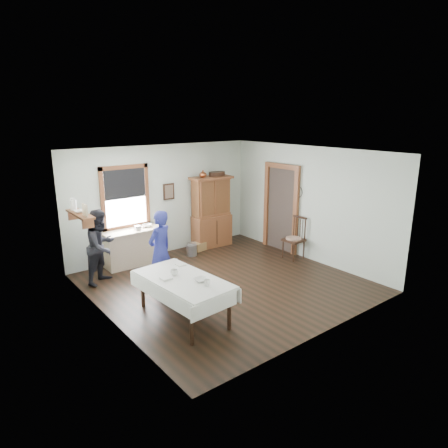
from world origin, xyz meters
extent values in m
cube|color=black|center=(0.00, 0.00, 0.01)|extent=(5.00, 5.00, 0.01)
cube|color=silver|center=(0.00, 0.00, 2.70)|extent=(5.00, 5.00, 0.01)
cube|color=silver|center=(0.00, 2.50, 1.35)|extent=(5.00, 0.01, 2.70)
cube|color=silver|center=(0.00, -2.50, 1.35)|extent=(5.00, 0.01, 2.70)
cube|color=silver|center=(-2.50, 0.00, 1.35)|extent=(0.01, 5.00, 2.70)
cube|color=silver|center=(2.50, 0.00, 1.35)|extent=(0.01, 5.00, 2.70)
cube|color=white|center=(-1.00, 2.48, 1.55)|extent=(1.00, 0.02, 1.30)
cube|color=brown|center=(-1.00, 2.46, 2.25)|extent=(1.18, 0.06, 0.09)
cube|color=brown|center=(-1.00, 2.46, 0.85)|extent=(1.18, 0.06, 0.09)
cube|color=brown|center=(-1.54, 2.46, 1.55)|extent=(0.09, 0.06, 1.48)
cube|color=brown|center=(-0.46, 2.46, 1.55)|extent=(0.09, 0.06, 1.48)
cube|color=black|center=(-1.00, 2.44, 1.87)|extent=(0.98, 0.03, 0.66)
cube|color=#40342D|center=(2.47, 0.85, 1.05)|extent=(0.03, 0.90, 2.10)
cube|color=brown|center=(2.44, 0.34, 1.05)|extent=(0.08, 0.12, 2.10)
cube|color=brown|center=(2.44, 1.36, 1.05)|extent=(0.08, 0.12, 2.10)
cube|color=brown|center=(2.44, 0.85, 2.16)|extent=(0.08, 1.14, 0.12)
cube|color=brown|center=(-2.37, 1.50, 1.55)|extent=(0.24, 1.00, 0.04)
cube|color=brown|center=(-2.37, 1.10, 1.45)|extent=(0.22, 0.03, 0.18)
cube|color=brown|center=(-2.37, 1.90, 1.45)|extent=(0.22, 0.03, 0.18)
cube|color=#CDBA8E|center=(-2.37, 1.20, 1.68)|extent=(0.03, 0.22, 0.24)
cylinder|color=white|center=(-2.37, 1.85, 1.68)|extent=(0.12, 0.12, 0.22)
cube|color=#341D12|center=(0.15, 2.46, 1.55)|extent=(0.30, 0.04, 0.40)
torus|color=black|center=(2.45, 0.30, 1.72)|extent=(0.01, 0.27, 0.27)
cube|color=#CDBA8E|center=(-0.96, 2.19, 0.42)|extent=(1.46, 0.56, 0.83)
cube|color=brown|center=(1.24, 2.18, 0.93)|extent=(1.12, 0.58, 1.85)
cube|color=white|center=(-1.47, -0.69, 0.37)|extent=(1.10, 1.89, 0.73)
cube|color=#341D12|center=(2.22, 0.16, 0.52)|extent=(0.51, 0.51, 1.04)
cube|color=gray|center=(0.39, 1.85, 0.14)|extent=(0.27, 0.27, 0.28)
cube|color=#AF824F|center=(0.78, 2.07, 0.11)|extent=(0.40, 0.31, 0.21)
imported|color=navy|center=(-1.17, 0.61, 0.75)|extent=(0.63, 0.51, 1.49)
imported|color=black|center=(-1.96, 1.64, 0.72)|extent=(0.88, 0.83, 1.44)
imported|color=white|center=(-1.51, -0.49, 0.78)|extent=(0.16, 0.16, 0.10)
imported|color=white|center=(-1.32, -1.18, 0.78)|extent=(0.14, 0.14, 0.10)
imported|color=white|center=(-1.31, -0.98, 0.76)|extent=(0.25, 0.25, 0.06)
imported|color=#735D4C|center=(-0.79, 2.27, 0.84)|extent=(0.21, 0.25, 0.02)
imported|color=white|center=(-0.61, 2.21, 0.87)|extent=(0.28, 0.28, 0.07)
imported|color=white|center=(-2.37, 1.55, 1.60)|extent=(0.22, 0.22, 0.05)
camera|label=1|loc=(-4.76, -6.02, 3.39)|focal=32.00mm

